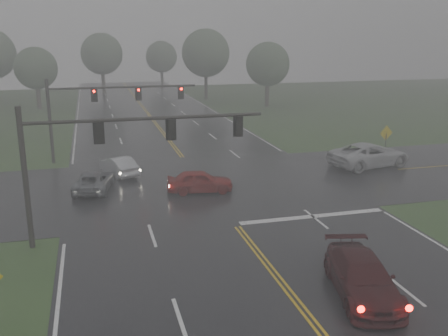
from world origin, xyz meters
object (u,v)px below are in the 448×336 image
object	(u,v)px
sedan_red	(200,192)
signal_gantry_far	(96,103)
signal_gantry_near	(102,146)
pickup_white	(368,166)
sedan_maroon	(361,295)
sedan_silver	(119,175)
car_grey	(94,191)

from	to	relation	value
sedan_red	signal_gantry_far	bearing A→B (deg)	36.47
signal_gantry_near	signal_gantry_far	bearing A→B (deg)	89.72
pickup_white	signal_gantry_far	size ratio (longest dim) A/B	0.56
sedan_red	signal_gantry_far	world-z (taller)	signal_gantry_far
sedan_maroon	signal_gantry_near	xyz separation A→B (m)	(-9.32, 8.17, 4.73)
sedan_red	sedan_silver	world-z (taller)	sedan_red
sedan_maroon	sedan_red	world-z (taller)	sedan_maroon
sedan_red	car_grey	size ratio (longest dim) A/B	0.93
car_grey	signal_gantry_near	distance (m)	9.69
car_grey	signal_gantry_far	distance (m)	9.62
sedan_silver	sedan_maroon	bearing A→B (deg)	92.13
pickup_white	car_grey	bearing A→B (deg)	80.41
sedan_maroon	pickup_white	distance (m)	20.60
sedan_maroon	pickup_white	world-z (taller)	pickup_white
sedan_red	sedan_silver	size ratio (longest dim) A/B	1.03
sedan_maroon	sedan_silver	xyz separation A→B (m)	(-8.02, 20.01, 0.00)
car_grey	signal_gantry_far	world-z (taller)	signal_gantry_far
sedan_red	car_grey	bearing A→B (deg)	79.09
signal_gantry_far	pickup_white	bearing A→B (deg)	-20.48
pickup_white	signal_gantry_near	world-z (taller)	signal_gantry_near
sedan_red	pickup_white	bearing A→B (deg)	-71.00
sedan_maroon	signal_gantry_far	xyz separation A→B (m)	(-9.24, 25.03, 4.63)
sedan_silver	car_grey	xyz separation A→B (m)	(-1.80, -3.39, 0.00)
sedan_maroon	sedan_silver	distance (m)	21.56
sedan_red	signal_gantry_near	world-z (taller)	signal_gantry_near
car_grey	sedan_silver	bearing A→B (deg)	-106.31
pickup_white	sedan_red	bearing A→B (deg)	90.04
sedan_red	car_grey	world-z (taller)	sedan_red
sedan_maroon	signal_gantry_near	distance (m)	13.27
sedan_silver	car_grey	world-z (taller)	sedan_silver
signal_gantry_near	sedan_silver	bearing A→B (deg)	83.73
signal_gantry_near	signal_gantry_far	world-z (taller)	signal_gantry_near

